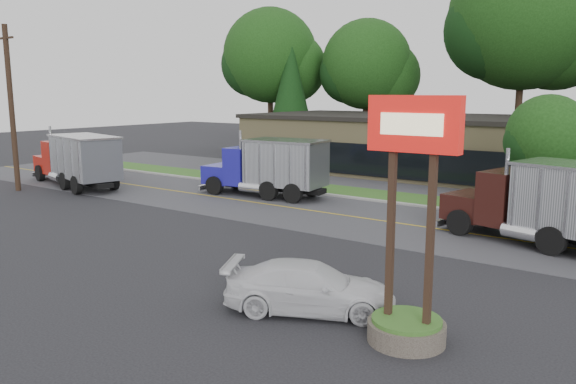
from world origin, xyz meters
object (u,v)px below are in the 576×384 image
(utility_pole, at_px, (11,108))
(dump_truck_blue, at_px, (270,166))
(bilo_sign, at_px, (409,262))
(dump_truck_red, at_px, (77,159))
(dump_truck_maroon, at_px, (553,202))
(rally_car, at_px, (310,287))

(utility_pole, height_order, dump_truck_blue, utility_pole)
(bilo_sign, bearing_deg, dump_truck_red, 161.27)
(dump_truck_maroon, bearing_deg, dump_truck_blue, 6.02)
(rally_car, bearing_deg, dump_truck_maroon, -46.31)
(utility_pole, height_order, rally_car, utility_pole)
(dump_truck_red, xyz_separation_m, dump_truck_blue, (12.18, 4.44, -0.01))
(rally_car, bearing_deg, dump_truck_blue, 14.89)
(rally_car, bearing_deg, dump_truck_red, 43.57)
(bilo_sign, distance_m, rally_car, 3.29)
(bilo_sign, distance_m, dump_truck_blue, 19.78)
(utility_pole, bearing_deg, dump_truck_maroon, 10.10)
(dump_truck_maroon, bearing_deg, rally_car, 83.90)
(utility_pole, xyz_separation_m, dump_truck_blue, (14.03, 7.48, -3.29))
(bilo_sign, bearing_deg, utility_pole, 168.11)
(dump_truck_maroon, distance_m, rally_car, 11.78)
(bilo_sign, bearing_deg, dump_truck_maroon, 84.63)
(rally_car, bearing_deg, utility_pole, 51.25)
(dump_truck_red, xyz_separation_m, rally_car, (23.65, -8.78, -1.12))
(dump_truck_maroon, bearing_deg, utility_pole, 24.24)
(utility_pole, distance_m, dump_truck_maroon, 30.20)
(bilo_sign, height_order, dump_truck_maroon, bilo_sign)
(dump_truck_maroon, height_order, rally_car, dump_truck_maroon)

